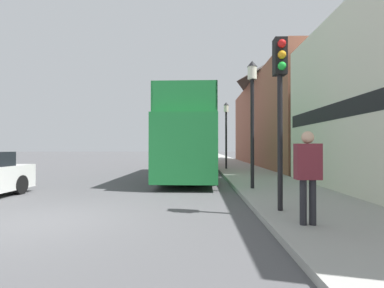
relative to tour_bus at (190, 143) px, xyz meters
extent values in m
plane|color=#4C4C4F|center=(-3.12, 11.48, -1.83)|extent=(144.00, 144.00, 0.00)
cube|color=#999993|center=(3.36, 8.48, -1.76)|extent=(3.21, 108.00, 0.14)
cube|color=black|center=(5.01, -7.13, 0.97)|extent=(0.12, 11.50, 0.55)
cube|color=#935642|center=(7.96, 9.78, 1.78)|extent=(6.00, 20.94, 7.24)
pyramid|color=#473D38|center=(7.96, 9.78, 6.68)|extent=(6.00, 20.94, 2.55)
cube|color=#1E7A38|center=(0.00, -0.12, -0.27)|extent=(2.69, 10.65, 2.58)
cube|color=white|center=(-0.01, -0.65, -0.14)|extent=(2.60, 5.88, 0.45)
cube|color=black|center=(0.00, -0.12, 0.52)|extent=(2.70, 9.80, 0.70)
cube|color=#1E7A38|center=(0.00, -0.12, 1.07)|extent=(2.67, 9.80, 0.10)
cube|color=#1E7A38|center=(-1.19, -0.09, 1.66)|extent=(0.29, 9.74, 1.09)
cube|color=#1E7A38|center=(1.18, -0.15, 1.66)|extent=(0.29, 9.74, 1.09)
cube|color=#1E7A38|center=(-0.11, -4.96, 1.66)|extent=(2.44, 0.13, 1.09)
cube|color=#1E7A38|center=(0.09, 4.01, 1.66)|extent=(2.48, 1.54, 1.09)
cylinder|color=black|center=(-1.03, 3.19, -1.34)|extent=(0.30, 0.99, 0.98)
cylinder|color=black|center=(1.17, 3.14, -1.34)|extent=(0.30, 0.99, 0.98)
cylinder|color=black|center=(-1.17, -3.17, -1.34)|extent=(0.30, 0.99, 0.98)
cylinder|color=black|center=(1.03, -3.22, -1.34)|extent=(0.30, 0.99, 0.98)
cube|color=maroon|center=(0.66, 8.47, -1.30)|extent=(1.74, 4.43, 0.70)
cube|color=black|center=(0.66, 8.34, -0.66)|extent=(1.51, 2.13, 0.58)
cylinder|color=black|center=(-0.14, 9.83, -1.49)|extent=(0.21, 0.69, 0.69)
cylinder|color=black|center=(1.42, 9.85, -1.49)|extent=(0.21, 0.69, 0.69)
cylinder|color=black|center=(-0.10, 7.10, -1.49)|extent=(0.21, 0.69, 0.69)
cylinder|color=black|center=(1.45, 7.11, -1.49)|extent=(0.21, 0.69, 0.69)
cylinder|color=black|center=(-5.67, -5.78, -1.51)|extent=(0.22, 0.65, 0.65)
cylinder|color=#232328|center=(2.37, -10.16, -1.27)|extent=(0.13, 0.13, 0.86)
cylinder|color=#232328|center=(2.55, -10.16, -1.27)|extent=(0.13, 0.13, 0.86)
cube|color=maroon|center=(2.46, -10.16, -0.50)|extent=(0.46, 0.26, 0.68)
sphere|color=tan|center=(2.46, -10.16, -0.04)|extent=(0.24, 0.24, 0.24)
cylinder|color=black|center=(2.29, -8.89, -0.12)|extent=(0.12, 0.12, 3.14)
cube|color=black|center=(2.29, -8.89, 1.87)|extent=(0.28, 0.31, 0.85)
sphere|color=red|center=(2.29, -9.05, 2.13)|extent=(0.19, 0.19, 0.19)
sphere|color=orange|center=(2.29, -9.05, 1.87)|extent=(0.19, 0.19, 0.19)
sphere|color=green|center=(2.29, -9.05, 1.62)|extent=(0.19, 0.19, 0.19)
cylinder|color=black|center=(2.33, -5.16, 0.25)|extent=(0.13, 0.13, 3.88)
cylinder|color=silver|center=(2.33, -5.16, 2.41)|extent=(0.32, 0.32, 0.45)
cone|color=black|center=(2.33, -5.16, 2.75)|extent=(0.35, 0.35, 0.22)
cylinder|color=black|center=(2.32, 4.45, 0.22)|extent=(0.13, 0.13, 3.83)
cylinder|color=silver|center=(2.32, 4.45, 2.36)|extent=(0.32, 0.32, 0.45)
cone|color=black|center=(2.32, 4.45, 2.70)|extent=(0.35, 0.35, 0.22)
cylinder|color=black|center=(2.22, 14.06, 0.57)|extent=(0.13, 0.13, 4.54)
cylinder|color=silver|center=(2.22, 14.06, 3.07)|extent=(0.32, 0.32, 0.45)
cone|color=black|center=(2.22, 14.06, 3.40)|extent=(0.35, 0.35, 0.22)
camera|label=1|loc=(0.38, -15.85, -0.22)|focal=28.00mm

